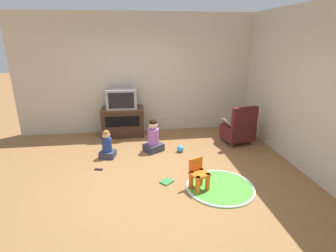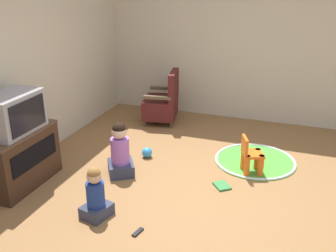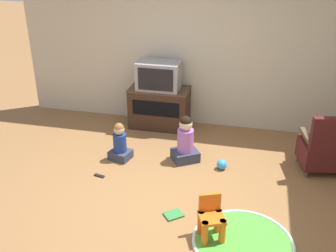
# 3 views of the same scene
# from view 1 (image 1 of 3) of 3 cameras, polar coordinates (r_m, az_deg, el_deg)

# --- Properties ---
(ground_plane) EXTENTS (30.00, 30.00, 0.00)m
(ground_plane) POSITION_cam_1_polar(r_m,az_deg,el_deg) (4.65, -3.65, -10.77)
(ground_plane) COLOR olive
(wall_back) EXTENTS (5.81, 0.12, 2.85)m
(wall_back) POSITION_cam_1_polar(r_m,az_deg,el_deg) (6.53, -6.41, 11.08)
(wall_back) COLOR beige
(wall_back) RESTS_ON ground_plane
(wall_right) EXTENTS (0.12, 5.49, 2.85)m
(wall_right) POSITION_cam_1_polar(r_m,az_deg,el_deg) (4.91, 30.34, 6.07)
(wall_right) COLOR beige
(wall_right) RESTS_ON ground_plane
(tv_cabinet) EXTENTS (1.00, 0.53, 0.69)m
(tv_cabinet) POSITION_cam_1_polar(r_m,az_deg,el_deg) (6.43, -9.79, 1.05)
(tv_cabinet) COLOR #382316
(tv_cabinet) RESTS_ON ground_plane
(television) EXTENTS (0.70, 0.45, 0.46)m
(television) POSITION_cam_1_polar(r_m,az_deg,el_deg) (6.26, -10.08, 5.91)
(television) COLOR #939399
(television) RESTS_ON tv_cabinet
(black_armchair) EXTENTS (0.71, 0.65, 0.90)m
(black_armchair) POSITION_cam_1_polar(r_m,az_deg,el_deg) (6.04, 15.15, -0.64)
(black_armchair) COLOR brown
(black_armchair) RESTS_ON ground_plane
(yellow_kid_chair) EXTENTS (0.34, 0.33, 0.50)m
(yellow_kid_chair) POSITION_cam_1_polar(r_m,az_deg,el_deg) (4.21, 6.71, -10.89)
(yellow_kid_chair) COLOR orange
(yellow_kid_chair) RESTS_ON ground_plane
(play_mat) EXTENTS (1.11, 1.11, 0.04)m
(play_mat) POSITION_cam_1_polar(r_m,az_deg,el_deg) (4.39, 11.27, -12.90)
(play_mat) COLOR green
(play_mat) RESTS_ON ground_plane
(child_watching_left) EXTENTS (0.47, 0.46, 0.70)m
(child_watching_left) POSITION_cam_1_polar(r_m,az_deg,el_deg) (5.48, -3.22, -2.49)
(child_watching_left) COLOR #33384C
(child_watching_left) RESTS_ON ground_plane
(child_watching_center) EXTENTS (0.34, 0.32, 0.58)m
(child_watching_center) POSITION_cam_1_polar(r_m,az_deg,el_deg) (5.35, -13.13, -4.17)
(child_watching_center) COLOR #33384C
(child_watching_center) RESTS_ON ground_plane
(toy_ball) EXTENTS (0.14, 0.14, 0.14)m
(toy_ball) POSITION_cam_1_polar(r_m,az_deg,el_deg) (5.51, 2.69, -4.95)
(toy_ball) COLOR #3399E5
(toy_ball) RESTS_ON ground_plane
(book) EXTENTS (0.26, 0.26, 0.02)m
(book) POSITION_cam_1_polar(r_m,az_deg,el_deg) (4.45, -0.23, -12.01)
(book) COLOR #337F3D
(book) RESTS_ON ground_plane
(remote_control) EXTENTS (0.16, 0.07, 0.02)m
(remote_control) POSITION_cam_1_polar(r_m,az_deg,el_deg) (4.99, -14.86, -9.12)
(remote_control) COLOR black
(remote_control) RESTS_ON ground_plane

